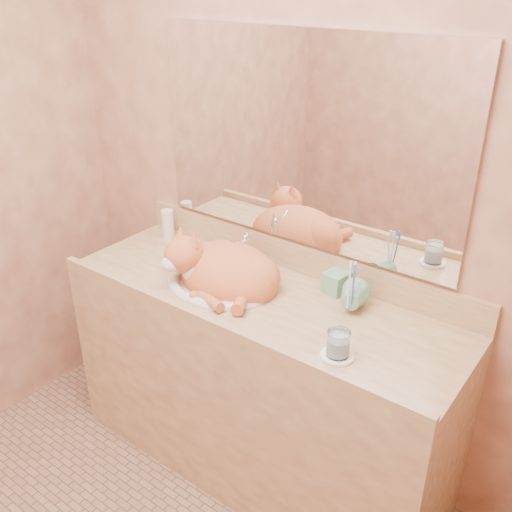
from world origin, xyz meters
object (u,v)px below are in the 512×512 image
Objects in this scene: sink_basin at (219,270)px; soap_dispenser at (329,274)px; vanity_counter at (258,385)px; cat at (222,268)px; toothbrush_cup at (350,304)px; water_glass at (338,343)px.

soap_dispenser reaches higher than sink_basin.
cat reaches higher than vanity_counter.
sink_basin is 4.06× the size of toothbrush_cup.
toothbrush_cup is at bearing 110.15° from water_glass.
cat is 0.52m from toothbrush_cup.
vanity_counter is 8.69× the size of soap_dispenser.
vanity_counter is 0.59m from toothbrush_cup.
toothbrush_cup is at bearing 13.88° from vanity_counter.
cat is 0.42m from soap_dispenser.
vanity_counter is 18.22× the size of water_glass.
vanity_counter is 0.52m from sink_basin.
vanity_counter is 3.67× the size of cat.
soap_dispenser is 0.16m from toothbrush_cup.
cat is at bearing -169.29° from toothbrush_cup.
water_glass is at bearing -21.36° from sink_basin.
toothbrush_cup is (0.52, 0.10, -0.02)m from sink_basin.
sink_basin reaches higher than water_glass.
soap_dispenser is (0.38, 0.18, 0.02)m from cat.
toothbrush_cup is (0.13, -0.08, -0.04)m from soap_dispenser.
toothbrush_cup reaches higher than water_glass.
cat is 0.61m from water_glass.
cat is at bearing -144.38° from soap_dispenser.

